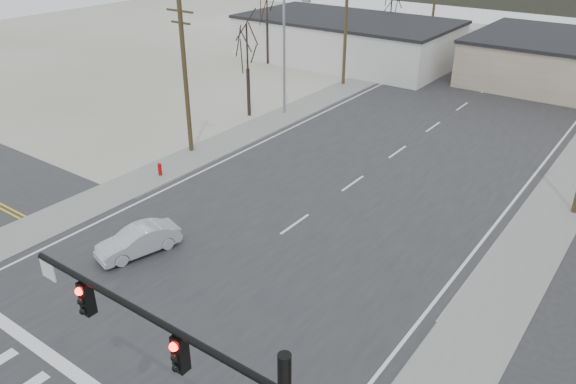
# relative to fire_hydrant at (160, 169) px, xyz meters

# --- Properties ---
(ground) EXTENTS (140.00, 140.00, 0.00)m
(ground) POSITION_rel_fire_hydrant_xyz_m (10.20, -8.00, -0.45)
(ground) COLOR silver
(ground) RESTS_ON ground
(main_road) EXTENTS (18.00, 110.00, 0.05)m
(main_road) POSITION_rel_fire_hydrant_xyz_m (10.20, 7.00, -0.43)
(main_road) COLOR #27282A
(main_road) RESTS_ON ground
(cross_road) EXTENTS (90.00, 10.00, 0.04)m
(cross_road) POSITION_rel_fire_hydrant_xyz_m (10.20, -8.00, -0.43)
(cross_road) COLOR #27282A
(cross_road) RESTS_ON ground
(sidewalk_left) EXTENTS (3.00, 90.00, 0.06)m
(sidewalk_left) POSITION_rel_fire_hydrant_xyz_m (-0.40, 12.00, -0.42)
(sidewalk_left) COLOR gray
(sidewalk_left) RESTS_ON ground
(sidewalk_right) EXTENTS (3.00, 90.00, 0.06)m
(sidewalk_right) POSITION_rel_fire_hydrant_xyz_m (20.80, 12.00, -0.42)
(sidewalk_right) COLOR gray
(sidewalk_right) RESTS_ON ground
(fire_hydrant) EXTENTS (0.24, 0.24, 0.87)m
(fire_hydrant) POSITION_rel_fire_hydrant_xyz_m (0.00, 0.00, 0.00)
(fire_hydrant) COLOR #A50C0C
(fire_hydrant) RESTS_ON ground
(building_left_far) EXTENTS (22.30, 12.30, 4.50)m
(building_left_far) POSITION_rel_fire_hydrant_xyz_m (-5.80, 32.00, 1.80)
(building_left_far) COLOR silver
(building_left_far) RESTS_ON ground
(upole_left_b) EXTENTS (2.20, 0.30, 10.00)m
(upole_left_b) POSITION_rel_fire_hydrant_xyz_m (-1.30, 4.00, 4.77)
(upole_left_b) COLOR #4B3C23
(upole_left_b) RESTS_ON ground
(upole_left_c) EXTENTS (2.20, 0.30, 10.00)m
(upole_left_c) POSITION_rel_fire_hydrant_xyz_m (-1.30, 24.00, 4.77)
(upole_left_c) COLOR #4B3C23
(upole_left_c) RESTS_ON ground
(upole_left_d) EXTENTS (2.20, 0.30, 10.00)m
(upole_left_d) POSITION_rel_fire_hydrant_xyz_m (-1.30, 44.00, 4.77)
(upole_left_d) COLOR #4B3C23
(upole_left_d) RESTS_ON ground
(streetlight_main) EXTENTS (2.40, 0.25, 9.00)m
(streetlight_main) POSITION_rel_fire_hydrant_xyz_m (-0.60, 14.00, 4.64)
(streetlight_main) COLOR gray
(streetlight_main) RESTS_ON ground
(tree_left_near) EXTENTS (3.30, 3.30, 7.35)m
(tree_left_near) POSITION_rel_fire_hydrant_xyz_m (-2.80, 12.00, 4.78)
(tree_left_near) COLOR #32251F
(tree_left_near) RESTS_ON ground
(tree_left_mid) EXTENTS (3.96, 3.96, 8.82)m
(tree_left_mid) POSITION_rel_fire_hydrant_xyz_m (-11.80, 26.00, 5.83)
(tree_left_mid) COLOR #32251F
(tree_left_mid) RESTS_ON ground
(sedan_crossing) EXTENTS (2.41, 4.21, 1.31)m
(sedan_crossing) POSITION_rel_fire_hydrant_xyz_m (5.74, -6.57, 0.25)
(sedan_crossing) COLOR #B3BABF
(sedan_crossing) RESTS_ON main_road
(car_far_b) EXTENTS (1.92, 3.84, 1.26)m
(car_far_b) POSITION_rel_fire_hydrant_xyz_m (7.24, 52.93, 0.22)
(car_far_b) COLOR black
(car_far_b) RESTS_ON main_road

